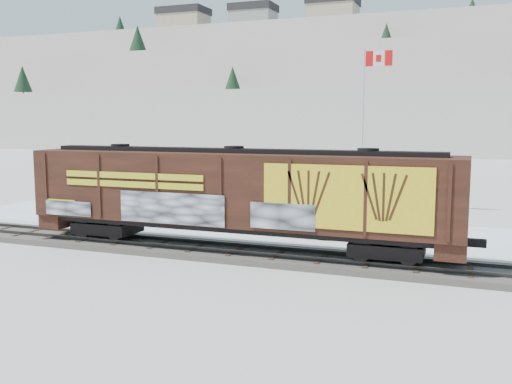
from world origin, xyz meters
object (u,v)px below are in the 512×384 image
at_px(hopper_railcar, 234,192).
at_px(car_white, 231,213).
at_px(car_dark, 351,226).
at_px(flagpole, 364,153).
at_px(car_silver, 189,207).

bearing_deg(hopper_railcar, car_white, 114.44).
bearing_deg(car_white, car_dark, -84.19).
relative_size(car_white, car_dark, 0.93).
relative_size(hopper_railcar, car_dark, 4.40).
bearing_deg(flagpole, car_silver, -143.71).
distance_m(car_silver, car_white, 3.43).
bearing_deg(flagpole, car_white, -128.26).
distance_m(car_silver, car_dark, 10.97).
relative_size(hopper_railcar, car_white, 4.75).
bearing_deg(car_dark, flagpole, -1.95).
bearing_deg(hopper_railcar, car_dark, 52.18).
xyz_separation_m(car_silver, car_white, (3.29, -0.96, -0.08)).
height_order(hopper_railcar, car_dark, hopper_railcar).
bearing_deg(car_white, flagpole, -21.81).
xyz_separation_m(hopper_railcar, car_silver, (-6.43, 7.87, -2.14)).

